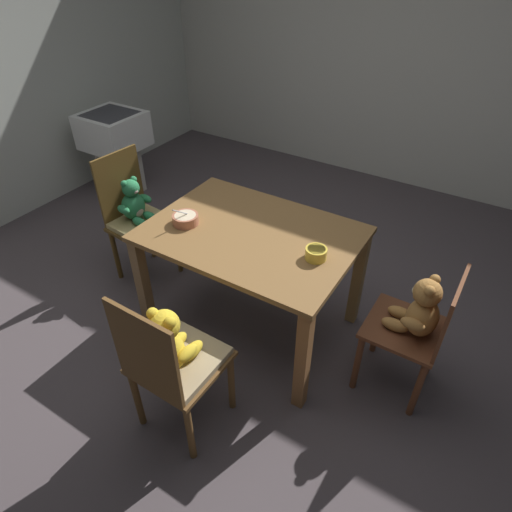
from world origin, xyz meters
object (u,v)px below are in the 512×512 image
Objects in this scene: porridge_bowl_terracotta_near_left at (185,219)px; sink_basin at (115,142)px; dining_table at (252,248)px; teddy_chair_near_right at (418,319)px; teddy_chair_near_left at (136,213)px; teddy_chair_near_front at (171,354)px; porridge_bowl_yellow_near_right at (316,253)px.

sink_basin is at bearing 149.32° from porridge_bowl_terracotta_near_left.
dining_table is 0.99m from teddy_chair_near_right.
porridge_bowl_terracotta_near_left reaches higher than teddy_chair_near_right.
teddy_chair_near_left reaches higher than sink_basin.
sink_basin is at bearing -14.77° from teddy_chair_near_right.
dining_table is 1.52× the size of sink_basin.
teddy_chair_near_front is 0.89m from porridge_bowl_yellow_near_right.
teddy_chair_near_left is 0.67m from porridge_bowl_terracotta_near_left.
porridge_bowl_yellow_near_right is (0.42, -0.03, 0.15)m from dining_table.
teddy_chair_near_left is 5.76× the size of porridge_bowl_terracotta_near_left.
dining_table is at bearing 5.99° from teddy_chair_near_front.
porridge_bowl_yellow_near_right is 2.64m from sink_basin.
porridge_bowl_terracotta_near_left is at bearing -161.30° from dining_table.
teddy_chair_near_left is 1.20× the size of sink_basin.
porridge_bowl_terracotta_near_left is 0.21× the size of sink_basin.
teddy_chair_near_left reaches higher than porridge_bowl_terracotta_near_left.
sink_basin is (-2.05, 0.87, -0.10)m from dining_table.
porridge_bowl_terracotta_near_left reaches higher than sink_basin.
porridge_bowl_terracotta_near_left is (-0.38, -0.13, 0.15)m from dining_table.
teddy_chair_near_front is at bearing 43.41° from teddy_chair_near_right.
dining_table is 10.37× the size of porridge_bowl_yellow_near_right.
teddy_chair_near_left is 1.03× the size of teddy_chair_near_front.
teddy_chair_near_front is 2.71m from sink_basin.
teddy_chair_near_left is at bearing 0.53° from teddy_chair_near_right.
dining_table is 0.98m from teddy_chair_near_left.
teddy_chair_near_left is 8.17× the size of porridge_bowl_yellow_near_right.
sink_basin is at bearing 52.60° from teddy_chair_near_front.
sink_basin is at bearing 160.01° from porridge_bowl_yellow_near_right.
sink_basin is (-3.04, 0.83, -0.01)m from teddy_chair_near_right.
porridge_bowl_yellow_near_right is (-0.57, -0.07, 0.24)m from teddy_chair_near_right.
sink_basin is at bearing 147.88° from teddy_chair_near_left.
dining_table is 0.42m from porridge_bowl_terracotta_near_left.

